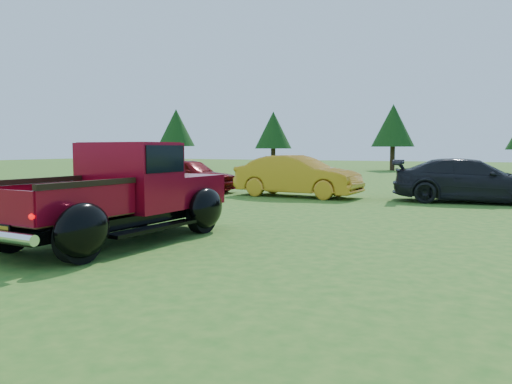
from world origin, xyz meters
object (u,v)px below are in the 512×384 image
tree_far_west (176,128)px  show_car_red (189,175)px  show_car_yellow (298,176)px  tree_west (273,130)px  pickup_truck (130,193)px  show_car_grey (471,181)px  tree_mid_left (393,126)px

tree_far_west → show_car_red: bearing=-54.3°
tree_far_west → show_car_yellow: (19.95, -21.52, -2.80)m
tree_west → pickup_truck: (10.03, -29.38, -2.27)m
show_car_grey → tree_west: bearing=30.7°
tree_mid_left → show_car_yellow: bearing=-87.6°
tree_mid_left → show_car_yellow: size_ratio=1.15×
show_car_red → show_car_grey: bearing=-83.4°
show_car_red → show_car_grey: 9.95m
tree_west → show_car_grey: bearing=-52.2°
show_car_red → pickup_truck: bearing=-150.0°
tree_west → tree_far_west: bearing=174.3°
tree_west → show_car_yellow: tree_west is taller
tree_west → show_car_yellow: bearing=-64.1°
tree_mid_left → pickup_truck: size_ratio=1.02×
show_car_yellow → tree_far_west: bearing=46.3°
tree_far_west → tree_west: size_ratio=1.13×
tree_west → tree_mid_left: size_ratio=0.92×
tree_west → show_car_grey: 25.29m
tree_west → tree_mid_left: (9.00, 2.00, 0.27)m
show_car_red → show_car_grey: size_ratio=0.82×
pickup_truck → show_car_grey: pickup_truck is taller
tree_far_west → show_car_grey: 33.03m
tree_west → show_car_yellow: size_ratio=1.06×
pickup_truck → show_car_grey: bearing=64.0°
show_car_grey → pickup_truck: bearing=143.3°
tree_far_west → pickup_truck: tree_far_west is taller
tree_far_west → show_car_yellow: tree_far_west is taller
tree_west → show_car_red: size_ratio=1.21×
show_car_red → show_car_yellow: bearing=-86.8°
tree_mid_left → show_car_red: bearing=-98.8°
tree_mid_left → show_car_yellow: (0.95, -22.52, -2.67)m
tree_mid_left → show_car_grey: 22.98m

